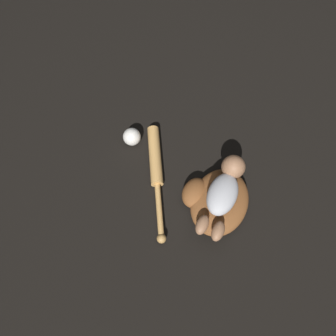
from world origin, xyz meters
name	(u,v)px	position (x,y,z in m)	size (l,w,h in m)	color
ground_plane	(222,205)	(0.00, 0.00, 0.00)	(6.00, 6.00, 0.00)	black
baseball_glove	(215,201)	(0.00, 0.03, 0.04)	(0.36, 0.33, 0.08)	brown
baby_figure	(225,190)	(0.02, 0.00, 0.12)	(0.34, 0.21, 0.09)	#B2B2B7
baseball_bat	(156,166)	(0.16, 0.27, 0.03)	(0.52, 0.09, 0.05)	tan
baseball	(132,137)	(0.30, 0.38, 0.04)	(0.08, 0.08, 0.08)	white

